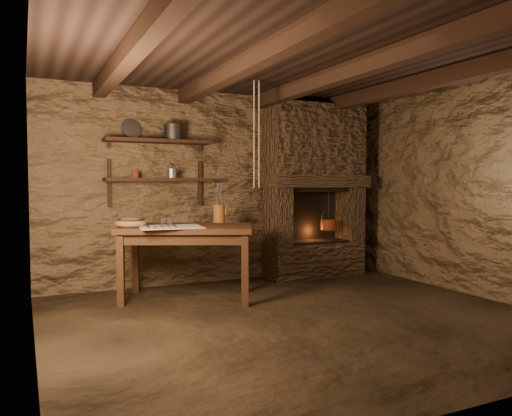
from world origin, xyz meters
name	(u,v)px	position (x,y,z in m)	size (l,w,h in m)	color
floor	(300,319)	(0.00, 0.00, 0.00)	(4.50, 4.50, 0.00)	black
back_wall	(221,188)	(0.00, 2.00, 1.20)	(4.50, 0.04, 2.40)	brown
front_wall	(482,195)	(0.00, -2.00, 1.20)	(4.50, 0.04, 2.40)	brown
left_wall	(32,192)	(-2.25, 0.00, 1.20)	(0.04, 4.00, 2.40)	brown
right_wall	(476,188)	(2.25, 0.00, 1.20)	(0.04, 4.00, 2.40)	brown
ceiling	(301,57)	(0.00, 0.00, 2.40)	(4.50, 4.00, 0.04)	black
beam_far_left	(134,49)	(-1.50, 0.00, 2.31)	(0.14, 3.95, 0.16)	black
beam_mid_left	(251,62)	(-0.50, 0.00, 2.31)	(0.14, 3.95, 0.16)	black
beam_mid_right	(346,73)	(0.50, 0.00, 2.31)	(0.14, 3.95, 0.16)	black
beam_far_right	(426,82)	(1.50, 0.00, 2.31)	(0.14, 3.95, 0.16)	black
shelf_lower	(159,180)	(-0.85, 1.84, 1.30)	(1.25, 0.30, 0.04)	black
shelf_upper	(159,141)	(-0.85, 1.84, 1.75)	(1.25, 0.30, 0.04)	black
hearth	(314,185)	(1.25, 1.77, 1.23)	(1.43, 0.51, 2.30)	#37291B
work_table	(187,260)	(-0.71, 1.20, 0.43)	(1.61, 1.31, 0.80)	#382113
linen_cloth	(171,227)	(-0.93, 1.07, 0.81)	(0.63, 0.51, 0.01)	silver
pewter_cutlery_row	(171,226)	(-0.93, 1.05, 0.82)	(0.53, 0.20, 0.01)	gray
drinking_glasses	(169,222)	(-0.91, 1.19, 0.85)	(0.20, 0.06, 0.08)	white
stoneware_jug	(219,205)	(-0.24, 1.45, 1.00)	(0.17, 0.17, 0.47)	#AC6121
wooden_bowl	(131,223)	(-1.29, 1.29, 0.84)	(0.33, 0.33, 0.12)	#8A603C
iron_stockpot	(173,133)	(-0.67, 1.84, 1.85)	(0.22, 0.22, 0.17)	#2A2825
tin_pan	(131,129)	(-1.15, 1.94, 1.89)	(0.24, 0.24, 0.03)	#9C9C97
small_kettle	(172,173)	(-0.69, 1.84, 1.37)	(0.16, 0.12, 0.17)	#9C9C97
rusty_tin	(135,174)	(-1.13, 1.84, 1.36)	(0.08, 0.08, 0.08)	#5D2112
red_pot	(328,224)	(1.45, 1.72, 0.70)	(0.26, 0.26, 0.54)	maroon
hanging_ropes	(257,134)	(0.05, 1.05, 1.80)	(0.08, 0.08, 1.20)	#C8B78D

